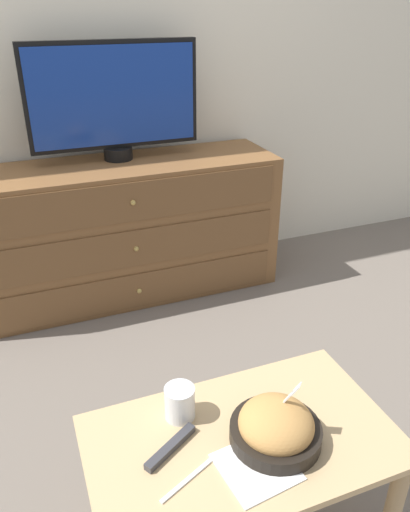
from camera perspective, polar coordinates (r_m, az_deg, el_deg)
ground_plane at (r=2.92m, az=-11.79°, el=-1.74°), size 12.00×12.00×0.00m
wall_back at (r=2.60m, az=-14.86°, el=24.50°), size 12.00×0.05×2.60m
dresser at (r=2.56m, az=-9.10°, el=2.91°), size 1.53×0.46×0.69m
tv at (r=2.46m, az=-10.40°, el=17.24°), size 0.81×0.14×0.54m
coffee_table at (r=1.38m, az=4.20°, el=-22.11°), size 0.77×0.45×0.42m
takeout_bowl at (r=1.29m, az=8.10°, el=-18.79°), size 0.23×0.23×0.17m
drink_cup at (r=1.34m, az=-2.89°, el=-16.54°), size 0.08×0.08×0.09m
napkin at (r=1.26m, az=5.90°, el=-22.84°), size 0.18×0.18×0.00m
knife at (r=1.24m, az=-1.74°, el=-24.00°), size 0.16×0.08×0.01m
remote_control at (r=1.29m, az=-3.95°, el=-20.94°), size 0.15×0.10×0.02m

